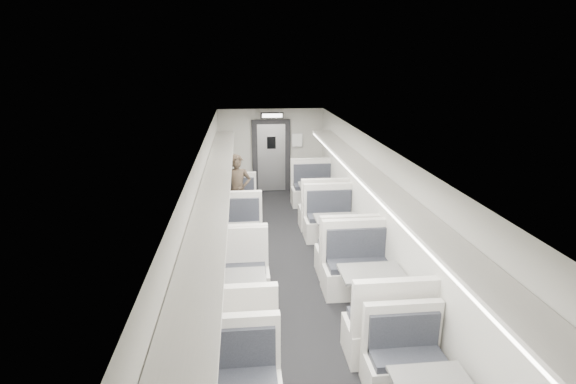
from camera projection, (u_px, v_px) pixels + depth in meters
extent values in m
cube|color=black|center=(296.00, 293.00, 7.66)|extent=(3.00, 12.00, 0.12)
cube|color=white|center=(297.00, 147.00, 6.93)|extent=(3.00, 12.00, 0.12)
cube|color=beige|center=(271.00, 150.00, 13.06)|extent=(3.00, 0.12, 2.40)
cube|color=beige|center=(199.00, 227.00, 7.14)|extent=(0.12, 12.00, 2.40)
cube|color=beige|center=(389.00, 220.00, 7.45)|extent=(0.12, 12.00, 2.40)
cube|color=beige|center=(237.00, 228.00, 9.80)|extent=(0.97, 0.54, 0.41)
cube|color=#20252A|center=(237.00, 217.00, 9.75)|extent=(0.86, 0.43, 0.09)
cube|color=beige|center=(236.00, 209.00, 9.46)|extent=(0.97, 0.11, 0.64)
cube|color=beige|center=(237.00, 208.00, 11.16)|extent=(0.97, 0.54, 0.41)
cube|color=#20252A|center=(237.00, 198.00, 11.06)|extent=(0.86, 0.43, 0.09)
cube|color=beige|center=(237.00, 185.00, 11.20)|extent=(0.97, 0.11, 0.64)
cylinder|color=silver|center=(237.00, 213.00, 10.45)|extent=(0.09, 0.09, 0.63)
cylinder|color=silver|center=(237.00, 225.00, 10.54)|extent=(0.33, 0.33, 0.03)
cube|color=slate|center=(237.00, 198.00, 10.35)|extent=(0.81, 0.55, 0.04)
cube|color=beige|center=(236.00, 273.00, 7.72)|extent=(1.07, 0.60, 0.46)
cube|color=#20252A|center=(236.00, 258.00, 7.66)|extent=(0.95, 0.48, 0.10)
cube|color=beige|center=(235.00, 247.00, 7.34)|extent=(1.07, 0.12, 0.71)
cube|color=beige|center=(237.00, 238.00, 9.22)|extent=(1.07, 0.60, 0.46)
cube|color=#20252A|center=(236.00, 226.00, 9.11)|extent=(0.95, 0.48, 0.10)
cube|color=beige|center=(236.00, 208.00, 9.26)|extent=(1.07, 0.12, 0.71)
cylinder|color=silver|center=(236.00, 248.00, 8.43)|extent=(0.10, 0.10, 0.70)
cylinder|color=silver|center=(237.00, 264.00, 8.53)|extent=(0.36, 0.36, 0.03)
cube|color=slate|center=(236.00, 229.00, 8.32)|extent=(0.89, 0.61, 0.04)
cube|color=beige|center=(235.00, 343.00, 5.84)|extent=(1.08, 0.60, 0.46)
cube|color=#20252A|center=(235.00, 323.00, 5.79)|extent=(0.96, 0.48, 0.10)
cube|color=beige|center=(234.00, 312.00, 5.46)|extent=(1.08, 0.12, 0.72)
cube|color=beige|center=(236.00, 284.00, 7.36)|extent=(1.08, 0.60, 0.46)
cube|color=#20252A|center=(236.00, 269.00, 7.25)|extent=(0.96, 0.48, 0.10)
cube|color=beige|center=(235.00, 245.00, 7.40)|extent=(1.08, 0.12, 0.72)
cylinder|color=silver|center=(236.00, 303.00, 6.56)|extent=(0.10, 0.10, 0.71)
cylinder|color=silver|center=(236.00, 323.00, 6.66)|extent=(0.37, 0.37, 0.03)
cube|color=slate|center=(235.00, 278.00, 6.45)|extent=(0.90, 0.61, 0.04)
cube|color=#20252A|center=(234.00, 380.00, 4.80)|extent=(0.92, 0.46, 0.10)
cube|color=beige|center=(233.00, 343.00, 4.94)|extent=(1.04, 0.12, 0.69)
cube|color=beige|center=(324.00, 217.00, 10.41)|extent=(1.12, 0.62, 0.48)
cube|color=#20252A|center=(324.00, 205.00, 10.36)|extent=(1.00, 0.50, 0.11)
cube|color=beige|center=(326.00, 195.00, 10.02)|extent=(1.12, 0.13, 0.74)
cube|color=beige|center=(313.00, 196.00, 11.98)|extent=(1.12, 0.62, 0.48)
cube|color=#20252A|center=(313.00, 186.00, 11.87)|extent=(1.00, 0.50, 0.11)
cube|color=beige|center=(312.00, 172.00, 12.03)|extent=(1.12, 0.13, 0.74)
cylinder|color=silver|center=(318.00, 201.00, 11.16)|extent=(0.11, 0.11, 0.73)
cylinder|color=silver|center=(318.00, 214.00, 11.26)|extent=(0.38, 0.38, 0.03)
cube|color=slate|center=(318.00, 185.00, 11.04)|extent=(0.93, 0.64, 0.04)
cube|color=beige|center=(346.00, 260.00, 8.20)|extent=(1.09, 0.61, 0.46)
cube|color=#20252A|center=(347.00, 245.00, 8.15)|extent=(0.97, 0.48, 0.10)
cube|color=beige|center=(351.00, 235.00, 7.82)|extent=(1.09, 0.12, 0.72)
cube|color=beige|center=(330.00, 228.00, 9.73)|extent=(1.09, 0.61, 0.46)
cube|color=#20252A|center=(330.00, 217.00, 9.62)|extent=(0.97, 0.48, 0.10)
cube|color=beige|center=(328.00, 199.00, 9.77)|extent=(1.09, 0.12, 0.72)
cylinder|color=silver|center=(337.00, 237.00, 8.93)|extent=(0.10, 0.10, 0.71)
cylinder|color=silver|center=(337.00, 253.00, 9.03)|extent=(0.37, 0.37, 0.03)
cube|color=slate|center=(338.00, 219.00, 8.82)|extent=(0.91, 0.62, 0.04)
cube|color=beige|center=(388.00, 338.00, 5.92)|extent=(1.12, 0.63, 0.48)
cube|color=#20252A|center=(388.00, 318.00, 5.86)|extent=(1.00, 0.50, 0.11)
cube|color=beige|center=(397.00, 307.00, 5.53)|extent=(1.12, 0.13, 0.74)
cube|color=beige|center=(357.00, 279.00, 7.49)|extent=(1.12, 0.63, 0.48)
cube|color=#20252A|center=(358.00, 264.00, 7.38)|extent=(1.00, 0.50, 0.11)
cube|color=beige|center=(355.00, 240.00, 7.54)|extent=(1.12, 0.13, 0.74)
cylinder|color=silver|center=(371.00, 298.00, 6.67)|extent=(0.11, 0.11, 0.73)
cylinder|color=silver|center=(370.00, 318.00, 6.77)|extent=(0.38, 0.38, 0.03)
cube|color=slate|center=(372.00, 273.00, 6.55)|extent=(0.93, 0.64, 0.04)
cube|color=beige|center=(404.00, 373.00, 5.32)|extent=(0.96, 0.53, 0.41)
cube|color=#20252A|center=(407.00, 357.00, 5.23)|extent=(0.85, 0.42, 0.09)
cube|color=beige|center=(402.00, 326.00, 5.36)|extent=(0.96, 0.11, 0.63)
cube|color=slate|center=(432.00, 382.00, 4.52)|extent=(0.79, 0.54, 0.04)
imported|color=black|center=(238.00, 191.00, 10.27)|extent=(0.66, 0.46, 1.71)
cube|color=black|center=(214.00, 168.00, 10.34)|extent=(0.02, 1.18, 0.84)
cube|color=black|center=(208.00, 196.00, 8.25)|extent=(0.02, 1.18, 0.84)
cube|color=black|center=(197.00, 243.00, 6.15)|extent=(0.02, 1.18, 0.84)
cube|color=black|center=(176.00, 339.00, 4.06)|extent=(0.02, 1.18, 0.84)
cube|color=beige|center=(215.00, 189.00, 6.68)|extent=(0.46, 10.40, 0.05)
cube|color=white|center=(229.00, 191.00, 6.71)|extent=(0.05, 10.20, 0.04)
cube|color=beige|center=(380.00, 184.00, 6.93)|extent=(0.46, 10.40, 0.05)
cube|color=white|center=(367.00, 187.00, 6.92)|extent=(0.05, 10.20, 0.04)
cube|color=black|center=(271.00, 156.00, 12.99)|extent=(1.10, 0.10, 2.10)
cube|color=silver|center=(271.00, 158.00, 12.98)|extent=(0.80, 0.05, 1.95)
cube|color=black|center=(271.00, 143.00, 12.81)|extent=(0.25, 0.02, 0.35)
cube|color=black|center=(272.00, 115.00, 12.17)|extent=(0.62, 0.10, 0.16)
cube|color=white|center=(272.00, 116.00, 12.12)|extent=(0.54, 0.02, 0.10)
cube|color=white|center=(297.00, 140.00, 12.92)|extent=(0.32, 0.02, 0.40)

